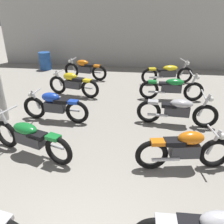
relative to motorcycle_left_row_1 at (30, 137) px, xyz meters
The scene contains 10 objects.
back_wall 8.32m from the motorcycle_left_row_1, 78.51° to the left, with size 13.39×0.24×3.60m, color #B2B2AD.
motorcycle_left_row_1 is the anchor object (origin of this frame).
motorcycle_left_row_2 1.66m from the motorcycle_left_row_1, 91.38° to the left, with size 1.97×0.48×0.88m.
motorcycle_left_row_3 3.61m from the motorcycle_left_row_1, 91.14° to the left, with size 1.95×0.60×0.88m.
motorcycle_left_row_4 5.59m from the motorcycle_left_row_1, 91.20° to the left, with size 1.96×0.57×0.88m.
motorcycle_right_row_1 3.27m from the motorcycle_left_row_1, ahead, with size 1.96×0.61×0.88m.
motorcycle_right_row_2 3.82m from the motorcycle_left_row_1, 28.77° to the left, with size 2.17×0.68×0.97m.
motorcycle_right_row_3 4.98m from the motorcycle_left_row_1, 47.27° to the left, with size 2.17×0.68×0.97m.
motorcycle_right_row_4 6.41m from the motorcycle_left_row_1, 58.08° to the left, with size 2.14×0.81×0.97m.
oil_drum 7.32m from the motorcycle_left_row_1, 109.56° to the left, with size 0.59×0.59×0.85m.
Camera 1 is at (0.70, -1.12, 3.13)m, focal length 37.30 mm.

